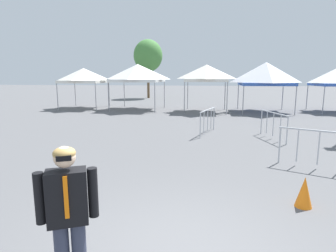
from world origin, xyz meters
The scene contains 10 objects.
canopy_tent_behind_center centered at (-9.02, 17.40, 2.52)m, with size 3.11×3.11×3.08m.
canopy_tent_left_of_center centered at (-4.69, 17.14, 2.70)m, with size 3.70×3.70×3.35m.
canopy_tent_center centered at (0.36, 16.51, 2.68)m, with size 2.98×2.98×3.26m.
canopy_tent_far_left centered at (4.43, 16.87, 2.64)m, with size 3.45×3.45×3.43m.
person_foreground centered at (-1.13, -0.91, 1.03)m, with size 0.60×0.39×1.78m.
tree_behind_tents_right centered at (-6.12, 28.12, 4.70)m, with size 3.22×3.22×6.49m.
crowd_barrier_by_lift centered at (3.38, 4.25, 0.75)m, with size 1.92×0.95×1.08m.
crowd_barrier_near_person centered at (0.44, 8.66, 0.75)m, with size 0.68×2.02×1.08m.
crowd_barrier_mid_lot centered at (3.05, 7.97, 0.75)m, with size 0.63×2.03×1.08m.
traffic_cone_lot_center centered at (2.25, 1.81, 0.30)m, with size 0.32×0.32×0.60m, color orange.
Camera 1 is at (0.31, -3.58, 2.50)m, focal length 30.09 mm.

